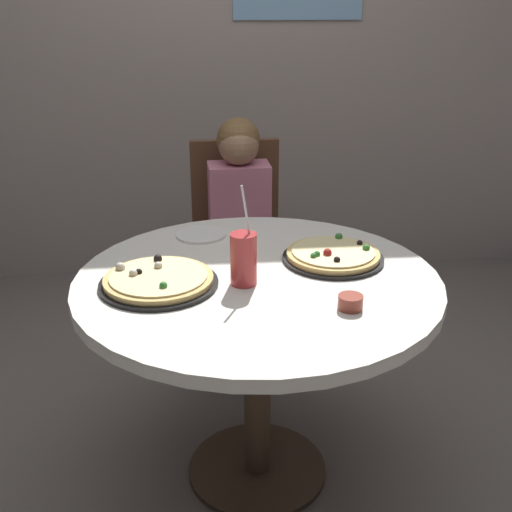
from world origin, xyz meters
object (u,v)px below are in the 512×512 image
sauce_bowl (350,302)px  plate_small (201,234)px  dining_table (257,308)px  diner_child (242,260)px  soda_cup (244,259)px  chair_wooden (237,235)px  pizza_veggie (333,256)px  pizza_cheese (158,280)px

sauce_bowl → plate_small: bearing=123.7°
dining_table → diner_child: 0.79m
soda_cup → sauce_bowl: 0.35m
dining_table → chair_wooden: (-0.00, 0.95, -0.11)m
dining_table → sauce_bowl: size_ratio=16.16×
chair_wooden → sauce_bowl: size_ratio=13.57×
chair_wooden → pizza_veggie: 0.91m
sauce_bowl → diner_child: bearing=103.1°
diner_child → plate_small: diner_child is taller
chair_wooden → soda_cup: size_ratio=3.09×
dining_table → pizza_veggie: pizza_veggie is taller
pizza_cheese → plate_small: (0.13, 0.41, -0.01)m
dining_table → plate_small: size_ratio=6.29×
pizza_veggie → pizza_cheese: (-0.56, -0.14, 0.00)m
diner_child → sauce_bowl: bearing=-76.9°
dining_table → plate_small: (-0.17, 0.38, 0.11)m
plate_small → chair_wooden: bearing=73.9°
plate_small → sauce_bowl: bearing=-56.3°
pizza_veggie → sauce_bowl: (-0.02, -0.35, 0.00)m
pizza_cheese → plate_small: pizza_cheese is taller
chair_wooden → plate_small: (-0.17, -0.58, 0.22)m
diner_child → plate_small: 0.51m
pizza_cheese → sauce_bowl: size_ratio=5.10×
chair_wooden → dining_table: bearing=-89.8°
diner_child → chair_wooden: bearing=91.9°
diner_child → pizza_veggie: size_ratio=3.27×
dining_table → soda_cup: soda_cup is taller
pizza_veggie → plate_small: pizza_veggie is taller
diner_child → plate_small: size_ratio=6.01×
chair_wooden → pizza_veggie: (0.26, -0.84, 0.24)m
pizza_veggie → soda_cup: soda_cup is taller
diner_child → soda_cup: (-0.05, -0.81, 0.35)m
sauce_bowl → plate_small: 0.73m
soda_cup → plate_small: 0.44m
chair_wooden → pizza_cheese: chair_wooden is taller
dining_table → soda_cup: size_ratio=3.68×
dining_table → diner_child: bearing=89.8°
pizza_veggie → pizza_cheese: 0.58m
dining_table → pizza_veggie: (0.26, 0.11, 0.12)m
dining_table → sauce_bowl: bearing=-44.6°
pizza_veggie → pizza_cheese: pizza_cheese is taller
chair_wooden → pizza_cheese: (-0.30, -0.98, 0.24)m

